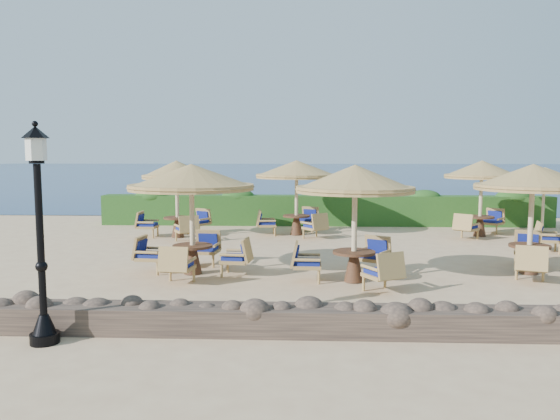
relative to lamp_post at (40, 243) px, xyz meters
The scene contains 12 objects.
ground 8.47m from the lamp_post, 54.78° to the left, with size 120.00×120.00×0.00m, color tan.
sea 76.97m from the lamp_post, 86.42° to the left, with size 160.00×160.00×0.00m, color #0B1F4B.
hedge 14.83m from the lamp_post, 71.08° to the left, with size 18.00×0.90×1.20m, color #1B4315.
stone_wall 5.02m from the lamp_post, ahead, with size 15.00×0.65×0.44m, color brown.
lamp_post is the anchor object (origin of this frame).
extra_parasol 17.41m from the lamp_post, 43.60° to the left, with size 2.30×2.30×2.41m.
cafe_set_0 5.06m from the lamp_post, 75.08° to the left, with size 3.03×3.03×2.65m.
cafe_set_1 6.64m from the lamp_post, 39.65° to the left, with size 2.75×2.77×2.65m.
cafe_set_2 10.79m from the lamp_post, 29.18° to the left, with size 2.71×2.87×2.65m.
cafe_set_3 10.54m from the lamp_post, 92.08° to the left, with size 2.59×2.77×2.65m.
cafe_set_4 11.89m from the lamp_post, 71.81° to the left, with size 2.92×2.92×2.65m.
cafe_set_5 15.16m from the lamp_post, 48.01° to the left, with size 2.55×2.57×2.65m.
Camera 1 is at (-0.83, -14.76, 2.91)m, focal length 35.00 mm.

